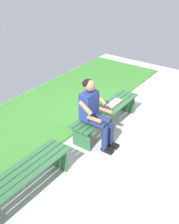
# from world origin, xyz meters

# --- Properties ---
(ground_plane) EXTENTS (10.00, 7.00, 0.04)m
(ground_plane) POSITION_xyz_m (1.11, 1.00, -0.02)
(ground_plane) COLOR #B2B2AD
(grass_strip) EXTENTS (9.00, 2.08, 0.03)m
(grass_strip) POSITION_xyz_m (1.11, -1.40, 0.01)
(grass_strip) COLOR #387A2D
(grass_strip) RESTS_ON ground
(bench_near) EXTENTS (1.86, 0.43, 0.43)m
(bench_near) POSITION_xyz_m (0.00, 0.00, 0.33)
(bench_near) COLOR #2D6038
(bench_near) RESTS_ON ground
(bench_far) EXTENTS (1.77, 0.43, 0.43)m
(bench_far) POSITION_xyz_m (2.22, 0.00, 0.33)
(bench_far) COLOR #2D6038
(bench_far) RESTS_ON ground
(person_seated) EXTENTS (0.50, 0.69, 1.23)m
(person_seated) POSITION_xyz_m (0.55, 0.10, 0.67)
(person_seated) COLOR navy
(person_seated) RESTS_ON ground
(apple) EXTENTS (0.07, 0.07, 0.07)m
(apple) POSITION_xyz_m (0.05, 0.03, 0.46)
(apple) COLOR red
(apple) RESTS_ON bench_near
(book_open) EXTENTS (0.41, 0.16, 0.02)m
(book_open) POSITION_xyz_m (-0.27, 0.00, 0.44)
(book_open) COLOR white
(book_open) RESTS_ON bench_near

